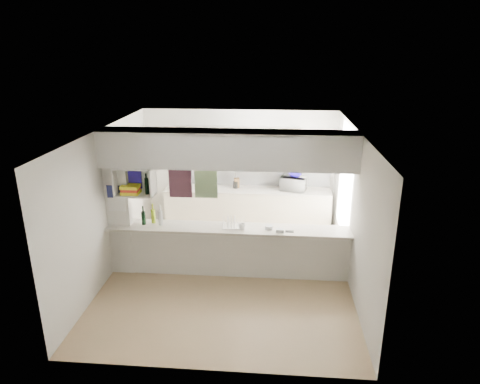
# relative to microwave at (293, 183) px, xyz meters

# --- Properties ---
(floor) EXTENTS (4.80, 4.80, 0.00)m
(floor) POSITION_rel_microwave_xyz_m (-1.19, -2.12, -1.07)
(floor) COLOR tan
(floor) RESTS_ON ground
(ceiling) EXTENTS (4.80, 4.80, 0.00)m
(ceiling) POSITION_rel_microwave_xyz_m (-1.19, -2.12, 1.53)
(ceiling) COLOR white
(ceiling) RESTS_ON wall_back
(wall_back) EXTENTS (4.20, 0.00, 4.20)m
(wall_back) POSITION_rel_microwave_xyz_m (-1.19, 0.28, 0.23)
(wall_back) COLOR silver
(wall_back) RESTS_ON floor
(wall_left) EXTENTS (0.00, 4.80, 4.80)m
(wall_left) POSITION_rel_microwave_xyz_m (-3.29, -2.12, 0.23)
(wall_left) COLOR silver
(wall_left) RESTS_ON floor
(wall_right) EXTENTS (0.00, 4.80, 4.80)m
(wall_right) POSITION_rel_microwave_xyz_m (0.91, -2.12, 0.23)
(wall_right) COLOR silver
(wall_right) RESTS_ON floor
(servery_partition) EXTENTS (4.20, 0.50, 2.60)m
(servery_partition) POSITION_rel_microwave_xyz_m (-1.37, -2.12, 0.59)
(servery_partition) COLOR silver
(servery_partition) RESTS_ON floor
(cubby_shelf) EXTENTS (0.65, 0.35, 0.50)m
(cubby_shelf) POSITION_rel_microwave_xyz_m (-2.76, -2.18, 0.64)
(cubby_shelf) COLOR white
(cubby_shelf) RESTS_ON bulkhead
(kitchen_run) EXTENTS (3.60, 0.63, 2.24)m
(kitchen_run) POSITION_rel_microwave_xyz_m (-1.03, 0.02, -0.24)
(kitchen_run) COLOR beige
(kitchen_run) RESTS_ON floor
(microwave) EXTENTS (0.61, 0.49, 0.30)m
(microwave) POSITION_rel_microwave_xyz_m (0.00, 0.00, 0.00)
(microwave) COLOR white
(microwave) RESTS_ON bench_top
(bowl) EXTENTS (0.28, 0.28, 0.07)m
(bowl) POSITION_rel_microwave_xyz_m (0.03, 0.02, 0.18)
(bowl) COLOR #180C85
(bowl) RESTS_ON microwave
(dish_rack) EXTENTS (0.40, 0.31, 0.21)m
(dish_rack) POSITION_rel_microwave_xyz_m (-1.10, -2.08, -0.07)
(dish_rack) COLOR silver
(dish_rack) RESTS_ON breakfast_bar
(cup) EXTENTS (0.12, 0.12, 0.09)m
(cup) POSITION_rel_microwave_xyz_m (-0.95, -2.18, -0.09)
(cup) COLOR white
(cup) RESTS_ON dish_rack
(wine_bottles) EXTENTS (0.38, 0.16, 0.38)m
(wine_bottles) POSITION_rel_microwave_xyz_m (-2.52, -2.08, -0.01)
(wine_bottles) COLOR black
(wine_bottles) RESTS_ON breakfast_bar
(plastic_tubs) EXTENTS (0.49, 0.21, 0.07)m
(plastic_tubs) POSITION_rel_microwave_xyz_m (-0.40, -2.18, -0.12)
(plastic_tubs) COLOR silver
(plastic_tubs) RESTS_ON breakfast_bar
(utensil_jar) EXTENTS (0.11, 0.11, 0.15)m
(utensil_jar) POSITION_rel_microwave_xyz_m (-1.27, 0.03, -0.07)
(utensil_jar) COLOR black
(utensil_jar) RESTS_ON bench_top
(knife_block) EXTENTS (0.13, 0.12, 0.22)m
(knife_block) POSITION_rel_microwave_xyz_m (-1.24, 0.06, -0.04)
(knife_block) COLOR brown
(knife_block) RESTS_ON bench_top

